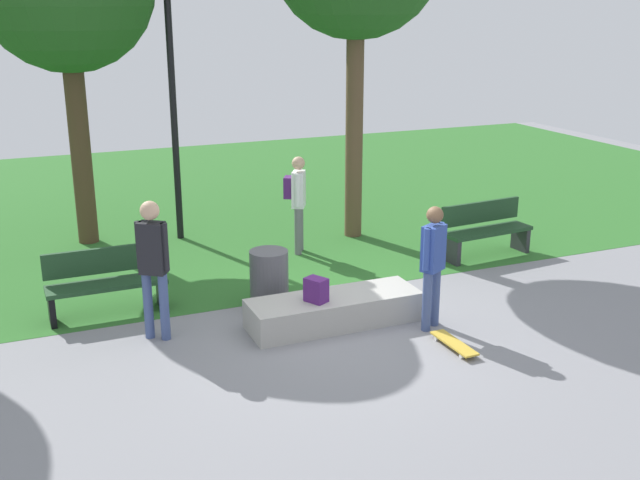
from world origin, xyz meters
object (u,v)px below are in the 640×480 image
park_bench_near_lamppost (485,228)px  pedestrian_with_backpack (297,196)px  backpack_on_ledge (316,290)px  lamp_post (172,88)px  park_bench_by_oak (106,281)px  trash_bin (269,279)px  concrete_ledge (334,310)px  skateboard_by_ledge (454,343)px  skater_watching (153,259)px  skater_performing_trick (433,259)px

park_bench_near_lamppost → pedestrian_with_backpack: size_ratio=0.98×
backpack_on_ledge → lamp_post: (-0.71, 4.75, 2.16)m
park_bench_by_oak → trash_bin: 2.23m
park_bench_by_oak → concrete_ledge: bearing=-29.5°
pedestrian_with_backpack → trash_bin: bearing=-120.6°
backpack_on_ledge → skateboard_by_ledge: 1.88m
concrete_ledge → pedestrian_with_backpack: size_ratio=1.39×
backpack_on_ledge → park_bench_by_oak: 2.93m
skater_watching → concrete_ledge: bearing=-11.6°
park_bench_by_oak → pedestrian_with_backpack: bearing=23.9°
skater_performing_trick → trash_bin: 2.35m
park_bench_near_lamppost → lamp_post: 5.88m
skater_performing_trick → skater_watching: bearing=162.5°
trash_bin → lamp_post: bearing=96.2°
backpack_on_ledge → skateboard_by_ledge: (1.36, -1.19, -0.49)m
skateboard_by_ledge → park_bench_near_lamppost: (2.46, 2.93, 0.42)m
skateboard_by_ledge → lamp_post: bearing=109.1°
backpack_on_ledge → skateboard_by_ledge: bearing=20.7°
lamp_post → trash_bin: size_ratio=5.43×
pedestrian_with_backpack → skater_watching: bearing=-138.6°
skater_watching → lamp_post: bearing=73.3°
skater_watching → pedestrian_with_backpack: (2.93, 2.59, -0.07)m
skater_watching → skateboard_by_ledge: skater_watching is taller
skater_watching → park_bench_by_oak: (-0.47, 1.08, -0.59)m
pedestrian_with_backpack → park_bench_by_oak: bearing=-156.1°
concrete_ledge → skateboard_by_ledge: 1.67m
skater_performing_trick → trash_bin: (-1.71, 1.52, -0.55)m
park_bench_near_lamppost → lamp_post: lamp_post is taller
skater_performing_trick → park_bench_by_oak: skater_performing_trick is taller
backpack_on_ledge → park_bench_near_lamppost: (3.82, 1.74, -0.08)m
concrete_ledge → trash_bin: (-0.59, 0.91, 0.22)m
skater_performing_trick → pedestrian_with_backpack: pedestrian_with_backpack is taller
skater_watching → trash_bin: skater_watching is taller
skater_performing_trick → skater_watching: size_ratio=0.91×
concrete_ledge → park_bench_near_lamppost: (3.53, 1.66, 0.28)m
park_bench_near_lamppost → trash_bin: (-4.12, -0.74, -0.07)m
skater_performing_trick → lamp_post: 5.95m
concrete_ledge → backpack_on_ledge: 0.47m
backpack_on_ledge → trash_bin: 1.05m
concrete_ledge → backpack_on_ledge: size_ratio=7.25×
concrete_ledge → skater_performing_trick: bearing=-28.2°
skater_performing_trick → skateboard_by_ledge: size_ratio=2.06×
park_bench_near_lamppost → park_bench_by_oak: 6.26m
backpack_on_ledge → park_bench_near_lamppost: size_ratio=0.20×
concrete_ledge → skater_watching: 2.47m
skater_watching → park_bench_near_lamppost: 5.94m
backpack_on_ledge → trash_bin: (-0.30, 0.99, -0.14)m
skater_watching → skateboard_by_ledge: 3.89m
skateboard_by_ledge → trash_bin: trash_bin is taller
concrete_ledge → lamp_post: bearing=102.0°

